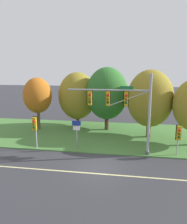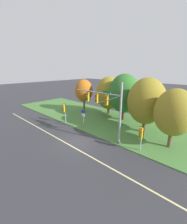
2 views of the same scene
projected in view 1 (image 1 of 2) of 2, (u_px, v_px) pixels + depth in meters
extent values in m
plane|color=#333338|center=(98.00, 166.00, 16.98)|extent=(160.00, 160.00, 0.00)
cube|color=beige|center=(96.00, 174.00, 15.81)|extent=(36.00, 0.16, 0.01)
cube|color=#477A38|center=(108.00, 135.00, 24.95)|extent=(48.00, 11.50, 0.10)
cylinder|color=#9EA0A5|center=(149.00, 115.00, 18.46)|extent=(0.22, 0.22, 7.00)
cylinder|color=#4C4C51|center=(147.00, 153.00, 19.11)|extent=(0.40, 0.40, 0.30)
cylinder|color=#9EA0A5|center=(108.00, 90.00, 18.62)|extent=(7.09, 0.14, 0.14)
cylinder|color=#9EA0A5|center=(129.00, 99.00, 18.47)|extent=(3.57, 0.08, 1.47)
cube|color=gold|center=(126.00, 99.00, 18.51)|extent=(0.34, 0.28, 1.22)
cube|color=black|center=(126.00, 99.00, 18.67)|extent=(0.46, 0.04, 1.34)
sphere|color=red|center=(126.00, 96.00, 18.28)|extent=(0.22, 0.22, 0.22)
sphere|color=#51420C|center=(126.00, 99.00, 18.34)|extent=(0.22, 0.22, 0.22)
sphere|color=#0C4219|center=(126.00, 103.00, 18.40)|extent=(0.22, 0.22, 0.22)
cube|color=gold|center=(108.00, 98.00, 18.76)|extent=(0.34, 0.28, 1.22)
cube|color=black|center=(108.00, 98.00, 18.92)|extent=(0.46, 0.04, 1.34)
sphere|color=red|center=(108.00, 95.00, 18.53)|extent=(0.22, 0.22, 0.22)
sphere|color=#51420C|center=(108.00, 99.00, 18.59)|extent=(0.22, 0.22, 0.22)
sphere|color=#0C4219|center=(108.00, 102.00, 18.65)|extent=(0.22, 0.22, 0.22)
cube|color=gold|center=(90.00, 98.00, 19.01)|extent=(0.34, 0.28, 1.22)
cube|color=black|center=(90.00, 98.00, 19.16)|extent=(0.46, 0.04, 1.34)
sphere|color=red|center=(89.00, 95.00, 18.78)|extent=(0.22, 0.22, 0.22)
sphere|color=#51420C|center=(89.00, 98.00, 18.84)|extent=(0.22, 0.22, 0.22)
sphere|color=#0C4219|center=(89.00, 102.00, 18.89)|extent=(0.22, 0.22, 0.22)
cube|color=#196B33|center=(127.00, 88.00, 18.28)|extent=(1.10, 0.04, 0.28)
cylinder|color=#9EA0A5|center=(178.00, 141.00, 18.77)|extent=(0.12, 0.12, 2.61)
cube|color=gold|center=(179.00, 133.00, 18.43)|extent=(0.34, 0.28, 1.22)
cube|color=black|center=(178.00, 132.00, 18.59)|extent=(0.46, 0.04, 1.34)
sphere|color=red|center=(180.00, 130.00, 18.20)|extent=(0.22, 0.22, 0.22)
sphere|color=#51420C|center=(179.00, 134.00, 18.26)|extent=(0.22, 0.22, 0.22)
sphere|color=#0C4219|center=(179.00, 137.00, 18.32)|extent=(0.22, 0.22, 0.22)
cylinder|color=#9EA0A5|center=(36.00, 133.00, 20.39)|extent=(0.12, 0.12, 2.97)
cube|color=gold|center=(35.00, 124.00, 20.02)|extent=(0.34, 0.28, 1.22)
cube|color=black|center=(35.00, 123.00, 20.18)|extent=(0.46, 0.04, 1.34)
sphere|color=red|center=(34.00, 121.00, 19.79)|extent=(0.22, 0.22, 0.22)
sphere|color=#51420C|center=(34.00, 124.00, 19.85)|extent=(0.22, 0.22, 0.22)
sphere|color=#0C4219|center=(34.00, 127.00, 19.91)|extent=(0.22, 0.22, 0.22)
cylinder|color=slate|center=(77.00, 135.00, 20.25)|extent=(0.08, 0.08, 2.74)
cube|color=#193399|center=(76.00, 123.00, 20.01)|extent=(0.82, 0.03, 0.43)
cube|color=white|center=(76.00, 128.00, 20.10)|extent=(0.65, 0.03, 0.39)
cylinder|color=brown|center=(39.00, 116.00, 26.90)|extent=(0.34, 0.34, 3.26)
ellipsoid|color=#B76019|center=(37.00, 95.00, 26.40)|extent=(3.44, 3.44, 4.31)
cylinder|color=#4C3823|center=(78.00, 116.00, 28.46)|extent=(0.48, 0.48, 2.64)
ellipsoid|color=olive|center=(77.00, 96.00, 27.95)|extent=(4.81, 4.81, 6.01)
cylinder|color=#423021|center=(107.00, 117.00, 26.73)|extent=(0.50, 0.50, 3.09)
ellipsoid|color=#2D6B28|center=(107.00, 93.00, 26.17)|extent=(5.00, 5.00, 6.25)
cylinder|color=brown|center=(149.00, 124.00, 23.83)|extent=(0.49, 0.49, 2.91)
ellipsoid|color=olive|center=(150.00, 98.00, 23.29)|extent=(4.90, 4.90, 6.12)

